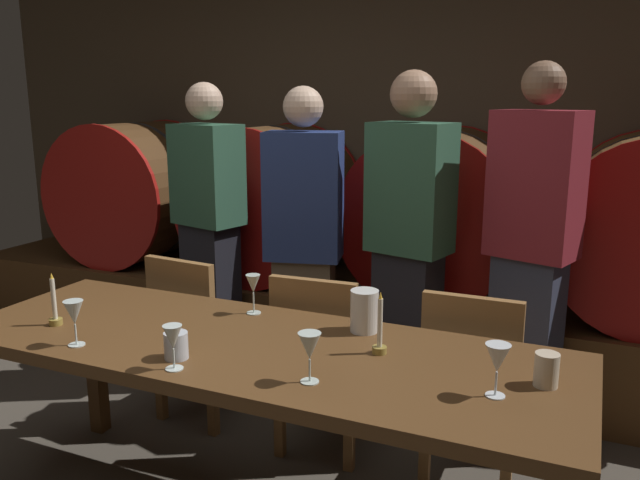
{
  "coord_description": "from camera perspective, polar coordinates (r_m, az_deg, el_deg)",
  "views": [
    {
      "loc": [
        1.36,
        -1.56,
        1.66
      ],
      "look_at": [
        0.33,
        0.8,
        1.08
      ],
      "focal_mm": 36.1,
      "sensor_mm": 36.0,
      "label": 1
    }
  ],
  "objects": [
    {
      "name": "back_wall",
      "position": [
        4.4,
        5.6,
        8.56
      ],
      "size": [
        6.14,
        0.24,
        2.68
      ],
      "primitive_type": "cube",
      "color": "brown",
      "rests_on": "ground"
    },
    {
      "name": "barrel_shelf",
      "position": [
        4.12,
        2.87,
        -7.2
      ],
      "size": [
        5.53,
        0.9,
        0.5
      ],
      "primitive_type": "cube",
      "color": "brown",
      "rests_on": "ground"
    },
    {
      "name": "wine_barrel_far_left",
      "position": [
        4.76,
        -15.97,
        4.16
      ],
      "size": [
        0.98,
        0.8,
        0.98
      ],
      "color": "#513319",
      "rests_on": "barrel_shelf"
    },
    {
      "name": "wine_barrel_center_left",
      "position": [
        4.16,
        -4.28,
        3.44
      ],
      "size": [
        0.98,
        0.8,
        0.98
      ],
      "color": "#513319",
      "rests_on": "barrel_shelf"
    },
    {
      "name": "wine_barrel_center_right",
      "position": [
        3.78,
        10.48,
        2.32
      ],
      "size": [
        0.98,
        0.8,
        0.98
      ],
      "color": "#513319",
      "rests_on": "barrel_shelf"
    },
    {
      "name": "dining_table",
      "position": [
        2.43,
        -5.81,
        -10.7
      ],
      "size": [
        2.35,
        0.79,
        0.77
      ],
      "color": "brown",
      "rests_on": "ground"
    },
    {
      "name": "chair_left",
      "position": [
        3.36,
        -10.93,
        -7.84
      ],
      "size": [
        0.44,
        0.44,
        0.88
      ],
      "rotation": [
        0.0,
        0.0,
        3.05
      ],
      "color": "olive",
      "rests_on": "ground"
    },
    {
      "name": "chair_center",
      "position": [
        3.0,
        0.11,
        -10.19
      ],
      "size": [
        0.42,
        0.42,
        0.88
      ],
      "rotation": [
        0.0,
        0.0,
        3.2
      ],
      "color": "olive",
      "rests_on": "ground"
    },
    {
      "name": "chair_right",
      "position": [
        2.85,
        13.39,
        -11.82
      ],
      "size": [
        0.4,
        0.4,
        0.88
      ],
      "rotation": [
        0.0,
        0.0,
        3.15
      ],
      "color": "olive",
      "rests_on": "ground"
    },
    {
      "name": "guest_far_left",
      "position": [
        3.72,
        -9.79,
        0.58
      ],
      "size": [
        0.43,
        0.33,
        1.73
      ],
      "rotation": [
        0.0,
        0.0,
        2.89
      ],
      "color": "black",
      "rests_on": "ground"
    },
    {
      "name": "guest_center_left",
      "position": [
        3.31,
        -1.42,
        -1.0
      ],
      "size": [
        0.43,
        0.33,
        1.7
      ],
      "rotation": [
        0.0,
        0.0,
        3.39
      ],
      "color": "brown",
      "rests_on": "ground"
    },
    {
      "name": "guest_center_right",
      "position": [
        3.16,
        7.87,
        -0.92
      ],
      "size": [
        0.43,
        0.33,
        1.77
      ],
      "rotation": [
        0.0,
        0.0,
        2.9
      ],
      "color": "black",
      "rests_on": "ground"
    },
    {
      "name": "guest_far_right",
      "position": [
        3.12,
        18.17,
        -1.44
      ],
      "size": [
        0.44,
        0.34,
        1.8
      ],
      "rotation": [
        0.0,
        0.0,
        2.83
      ],
      "color": "#33384C",
      "rests_on": "ground"
    },
    {
      "name": "candle_left",
      "position": [
        2.75,
        -22.46,
        -5.78
      ],
      "size": [
        0.05,
        0.05,
        0.21
      ],
      "color": "olive",
      "rests_on": "dining_table"
    },
    {
      "name": "candle_right",
      "position": [
        2.28,
        5.31,
        -8.47
      ],
      "size": [
        0.05,
        0.05,
        0.23
      ],
      "color": "olive",
      "rests_on": "dining_table"
    },
    {
      "name": "pitcher",
      "position": [
        2.48,
        3.96,
        -6.29
      ],
      "size": [
        0.11,
        0.11,
        0.16
      ],
      "color": "white",
      "rests_on": "dining_table"
    },
    {
      "name": "wine_glass_far_left",
      "position": [
        2.49,
        -20.97,
        -6.12
      ],
      "size": [
        0.07,
        0.07,
        0.17
      ],
      "color": "silver",
      "rests_on": "dining_table"
    },
    {
      "name": "wine_glass_left",
      "position": [
        2.67,
        -5.95,
        -4.03
      ],
      "size": [
        0.06,
        0.06,
        0.17
      ],
      "color": "silver",
      "rests_on": "dining_table"
    },
    {
      "name": "wine_glass_center",
      "position": [
        2.19,
        -12.92,
        -8.52
      ],
      "size": [
        0.06,
        0.06,
        0.15
      ],
      "color": "silver",
      "rests_on": "dining_table"
    },
    {
      "name": "wine_glass_right",
      "position": [
        2.04,
        -0.93,
        -9.5
      ],
      "size": [
        0.07,
        0.07,
        0.17
      ],
      "color": "silver",
      "rests_on": "dining_table"
    },
    {
      "name": "wine_glass_far_right",
      "position": [
        2.02,
        15.46,
        -10.17
      ],
      "size": [
        0.08,
        0.08,
        0.17
      ],
      "color": "white",
      "rests_on": "dining_table"
    },
    {
      "name": "cup_left",
      "position": [
        2.29,
        -12.64,
        -9.11
      ],
      "size": [
        0.08,
        0.08,
        0.09
      ],
      "primitive_type": "cylinder",
      "color": "silver",
      "rests_on": "dining_table"
    },
    {
      "name": "cup_right",
      "position": [
        2.16,
        19.43,
        -10.8
      ],
      "size": [
        0.08,
        0.08,
        0.11
      ],
      "primitive_type": "cylinder",
      "color": "beige",
      "rests_on": "dining_table"
    }
  ]
}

